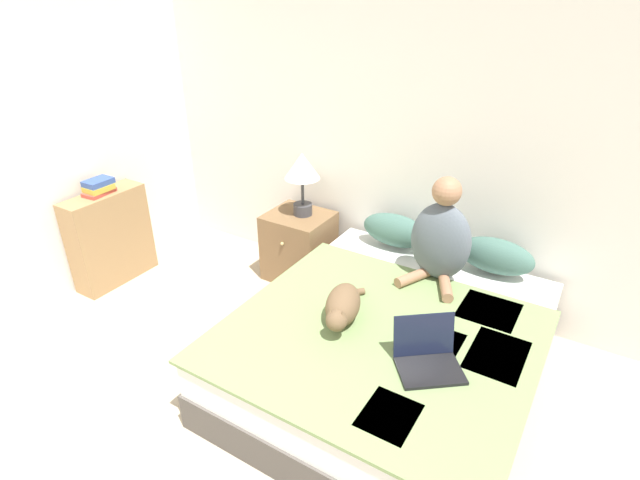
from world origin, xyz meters
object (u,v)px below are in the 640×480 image
object	(u,v)px
nightstand	(299,246)
table_lamp	(302,171)
person_sitting	(441,238)
bookshelf	(110,238)
pillow_far	(496,256)
bed	(390,349)
cat_tabby	(342,306)
pillow_near	(395,230)
laptop_open	(428,358)
book_stack_top	(99,187)

from	to	relation	value
nightstand	table_lamp	bearing A→B (deg)	46.53
person_sitting	bookshelf	distance (m)	2.60
pillow_far	bookshelf	size ratio (longest dim) A/B	0.66
bed	bookshelf	world-z (taller)	bookshelf
cat_tabby	bookshelf	xyz separation A→B (m)	(-2.19, 0.08, -0.19)
pillow_far	nightstand	bearing A→B (deg)	-176.39
person_sitting	nightstand	size ratio (longest dim) A/B	1.25
pillow_far	person_sitting	xyz separation A→B (m)	(-0.30, -0.27, 0.17)
pillow_far	cat_tabby	xyz separation A→B (m)	(-0.60, -1.01, -0.02)
pillow_near	bookshelf	distance (m)	2.27
laptop_open	table_lamp	size ratio (longest dim) A/B	0.84
laptop_open	table_lamp	xyz separation A→B (m)	(-1.45, 1.05, 0.40)
cat_tabby	table_lamp	distance (m)	1.35
pillow_near	laptop_open	bearing A→B (deg)	-58.48
person_sitting	pillow_far	bearing A→B (deg)	41.67
pillow_near	book_stack_top	world-z (taller)	book_stack_top
pillow_near	book_stack_top	xyz separation A→B (m)	(-2.07, -0.94, 0.23)
person_sitting	book_stack_top	bearing A→B (deg)	-165.03
pillow_near	nightstand	xyz separation A→B (m)	(-0.79, -0.10, -0.31)
person_sitting	nightstand	bearing A→B (deg)	171.82
laptop_open	table_lamp	distance (m)	1.84
person_sitting	table_lamp	bearing A→B (deg)	170.40
person_sitting	cat_tabby	size ratio (longest dim) A/B	1.27
person_sitting	laptop_open	xyz separation A→B (m)	(0.26, -0.85, -0.24)
laptop_open	book_stack_top	distance (m)	2.77
person_sitting	laptop_open	size ratio (longest dim) A/B	1.65
cat_tabby	book_stack_top	size ratio (longest dim) A/B	2.32
pillow_far	bookshelf	xyz separation A→B (m)	(-2.79, -0.93, -0.21)
pillow_near	table_lamp	bearing A→B (deg)	-174.85
pillow_near	laptop_open	size ratio (longest dim) A/B	1.18
laptop_open	table_lamp	world-z (taller)	table_lamp
pillow_near	book_stack_top	size ratio (longest dim) A/B	2.11
nightstand	pillow_far	bearing A→B (deg)	3.61
bed	bookshelf	bearing A→B (deg)	-177.66
pillow_near	bed	bearing A→B (deg)	-66.33
laptop_open	table_lamp	bearing A→B (deg)	105.46
bed	nightstand	world-z (taller)	nightstand
cat_tabby	nightstand	xyz separation A→B (m)	(-0.92, 0.92, -0.29)
bed	laptop_open	bearing A→B (deg)	-41.58
table_lamp	bookshelf	world-z (taller)	table_lamp
bed	person_sitting	size ratio (longest dim) A/B	2.74
table_lamp	laptop_open	bearing A→B (deg)	-35.83
book_stack_top	nightstand	bearing A→B (deg)	33.47
pillow_far	bookshelf	world-z (taller)	bookshelf
person_sitting	nightstand	xyz separation A→B (m)	(-1.22, 0.18, -0.48)
pillow_near	person_sitting	size ratio (longest dim) A/B	0.72
bookshelf	nightstand	bearing A→B (deg)	33.43
bed	pillow_near	world-z (taller)	pillow_near
pillow_far	bookshelf	bearing A→B (deg)	-161.51
pillow_far	table_lamp	xyz separation A→B (m)	(-1.50, -0.07, 0.33)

